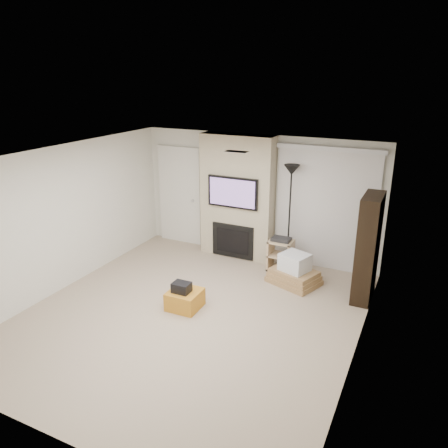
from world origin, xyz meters
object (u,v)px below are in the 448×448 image
at_px(av_stand, 281,253).
at_px(floor_lamp, 291,187).
at_px(ottoman, 185,299).
at_px(box_stack, 294,272).
at_px(bookshelf, 368,248).

bearing_deg(av_stand, floor_lamp, 76.99).
height_order(ottoman, box_stack, box_stack).
xyz_separation_m(av_stand, box_stack, (0.42, -0.44, -0.13)).
relative_size(av_stand, bookshelf, 0.37).
distance_m(box_stack, bookshelf, 1.39).
xyz_separation_m(floor_lamp, box_stack, (0.36, -0.70, -1.37)).
bearing_deg(box_stack, floor_lamp, 117.00).
bearing_deg(bookshelf, av_stand, 165.25).
bearing_deg(floor_lamp, av_stand, -103.01).
bearing_deg(box_stack, av_stand, 133.12).
xyz_separation_m(ottoman, bookshelf, (2.54, 1.63, 0.75)).
bearing_deg(bookshelf, box_stack, -179.22).
height_order(box_stack, bookshelf, bookshelf).
bearing_deg(floor_lamp, ottoman, -112.96).
distance_m(ottoman, box_stack, 2.10).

